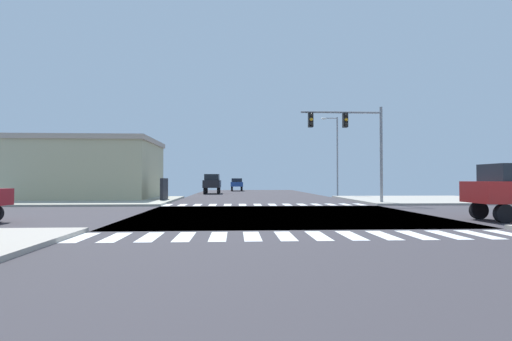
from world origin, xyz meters
The scene contains 10 objects.
ground centered at (0.00, 0.00, -0.03)m, with size 90.00×90.00×0.05m.
sidewalk_corner_ne centered at (13.00, 12.00, 0.07)m, with size 12.00×12.00×0.14m.
sidewalk_corner_nw centered at (-13.00, 12.00, 0.07)m, with size 12.00×12.00×0.14m.
crosswalk_near centered at (-0.25, -7.30, 0.00)m, with size 13.50×2.00×0.01m.
crosswalk_far centered at (-0.25, 7.30, 0.00)m, with size 13.50×2.00×0.01m.
traffic_signal_mast centered at (5.75, 7.61, 4.96)m, with size 5.73×0.55×6.76m.
street_lamp centered at (8.13, 21.05, 4.89)m, with size 1.78×0.32×8.19m.
bank_building centered at (-17.18, 15.25, 2.59)m, with size 17.58×9.15×5.16m.
suv_farside_2 centered at (-5.00, 28.11, 1.39)m, with size 1.96×4.60×2.34m.
sedan_crossing_1 centered at (-2.00, 39.79, 1.12)m, with size 1.80×4.30×1.88m.
Camera 1 is at (-2.26, -18.98, 1.69)m, focal length 27.43 mm.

